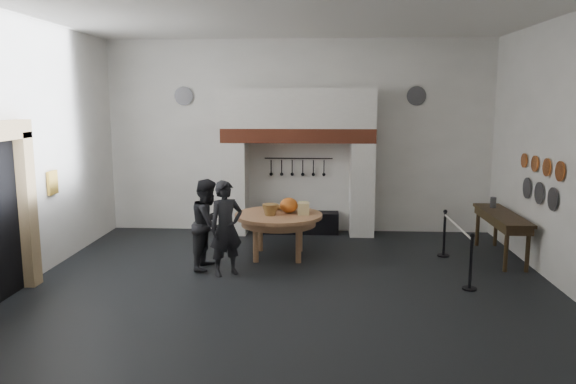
# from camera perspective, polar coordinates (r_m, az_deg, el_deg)

# --- Properties ---
(floor) EXTENTS (9.00, 8.00, 0.02)m
(floor) POSITION_cam_1_polar(r_m,az_deg,el_deg) (9.75, 0.19, -9.29)
(floor) COLOR black
(floor) RESTS_ON ground
(ceiling) EXTENTS (9.00, 8.00, 0.02)m
(ceiling) POSITION_cam_1_polar(r_m,az_deg,el_deg) (9.33, 0.20, 17.88)
(ceiling) COLOR silver
(ceiling) RESTS_ON wall_back
(wall_back) EXTENTS (9.00, 0.02, 4.50)m
(wall_back) POSITION_cam_1_polar(r_m,az_deg,el_deg) (13.26, 1.10, 5.63)
(wall_back) COLOR white
(wall_back) RESTS_ON floor
(wall_front) EXTENTS (9.00, 0.02, 4.50)m
(wall_front) POSITION_cam_1_polar(r_m,az_deg,el_deg) (5.31, -2.05, -0.09)
(wall_front) COLOR white
(wall_front) RESTS_ON floor
(wall_left) EXTENTS (0.02, 8.00, 4.50)m
(wall_left) POSITION_cam_1_polar(r_m,az_deg,el_deg) (10.51, -25.16, 3.74)
(wall_left) COLOR white
(wall_left) RESTS_ON floor
(wall_right) EXTENTS (0.02, 8.00, 4.50)m
(wall_right) POSITION_cam_1_polar(r_m,az_deg,el_deg) (10.10, 26.68, 3.44)
(wall_right) COLOR white
(wall_right) RESTS_ON floor
(chimney_pier_left) EXTENTS (0.55, 0.70, 2.15)m
(chimney_pier_left) POSITION_cam_1_polar(r_m,az_deg,el_deg) (13.18, -5.39, 0.42)
(chimney_pier_left) COLOR silver
(chimney_pier_left) RESTS_ON floor
(chimney_pier_right) EXTENTS (0.55, 0.70, 2.15)m
(chimney_pier_right) POSITION_cam_1_polar(r_m,az_deg,el_deg) (13.07, 7.50, 0.31)
(chimney_pier_right) COLOR silver
(chimney_pier_right) RESTS_ON floor
(hearth_brick_band) EXTENTS (3.50, 0.72, 0.32)m
(hearth_brick_band) POSITION_cam_1_polar(r_m,az_deg,el_deg) (12.90, 1.04, 5.79)
(hearth_brick_band) COLOR #9E442B
(hearth_brick_band) RESTS_ON chimney_pier_left
(chimney_hood) EXTENTS (3.50, 0.70, 0.90)m
(chimney_hood) POSITION_cam_1_polar(r_m,az_deg,el_deg) (12.88, 1.05, 8.50)
(chimney_hood) COLOR silver
(chimney_hood) RESTS_ON hearth_brick_band
(iron_range) EXTENTS (1.90, 0.45, 0.50)m
(iron_range) POSITION_cam_1_polar(r_m,az_deg,el_deg) (13.26, 1.03, -3.11)
(iron_range) COLOR black
(iron_range) RESTS_ON floor
(utensil_rail) EXTENTS (1.60, 0.02, 0.02)m
(utensil_rail) POSITION_cam_1_polar(r_m,az_deg,el_deg) (13.22, 1.08, 3.44)
(utensil_rail) COLOR black
(utensil_rail) RESTS_ON wall_back
(door_jamb_far) EXTENTS (0.22, 0.30, 2.60)m
(door_jamb_far) POSITION_cam_1_polar(r_m,az_deg,el_deg) (10.32, -24.99, -1.67)
(door_jamb_far) COLOR tan
(door_jamb_far) RESTS_ON floor
(wall_plaque) EXTENTS (0.05, 0.34, 0.44)m
(wall_plaque) POSITION_cam_1_polar(r_m,az_deg,el_deg) (11.27, -22.80, 0.89)
(wall_plaque) COLOR gold
(wall_plaque) RESTS_ON wall_left
(work_table) EXTENTS (2.06, 2.06, 0.07)m
(work_table) POSITION_cam_1_polar(r_m,az_deg,el_deg) (11.16, -0.97, -2.41)
(work_table) COLOR tan
(work_table) RESTS_ON floor
(pumpkin) EXTENTS (0.36, 0.36, 0.31)m
(pumpkin) POSITION_cam_1_polar(r_m,az_deg,el_deg) (11.21, 0.08, -1.36)
(pumpkin) COLOR #CF5A1D
(pumpkin) RESTS_ON work_table
(cheese_block_big) EXTENTS (0.22, 0.22, 0.24)m
(cheese_block_big) POSITION_cam_1_polar(r_m,az_deg,el_deg) (11.05, 1.60, -1.70)
(cheese_block_big) COLOR #D7C181
(cheese_block_big) RESTS_ON work_table
(cheese_block_small) EXTENTS (0.18, 0.18, 0.20)m
(cheese_block_small) POSITION_cam_1_polar(r_m,az_deg,el_deg) (11.35, 1.54, -1.51)
(cheese_block_small) COLOR #D1D07D
(cheese_block_small) RESTS_ON work_table
(wicker_basket) EXTENTS (0.38, 0.38, 0.22)m
(wicker_basket) POSITION_cam_1_polar(r_m,az_deg,el_deg) (11.00, -1.81, -1.82)
(wicker_basket) COLOR olive
(wicker_basket) RESTS_ON work_table
(bread_loaf) EXTENTS (0.31, 0.18, 0.13)m
(bread_loaf) POSITION_cam_1_polar(r_m,az_deg,el_deg) (11.49, -1.34, -1.56)
(bread_loaf) COLOR #A16A39
(bread_loaf) RESTS_ON work_table
(visitor_near) EXTENTS (0.75, 0.68, 1.71)m
(visitor_near) POSITION_cam_1_polar(r_m,az_deg,el_deg) (10.07, -6.31, -3.68)
(visitor_near) COLOR black
(visitor_near) RESTS_ON floor
(visitor_far) EXTENTS (0.74, 0.89, 1.68)m
(visitor_far) POSITION_cam_1_polar(r_m,az_deg,el_deg) (10.53, -8.10, -3.22)
(visitor_far) COLOR black
(visitor_far) RESTS_ON floor
(side_table) EXTENTS (0.55, 2.20, 0.06)m
(side_table) POSITION_cam_1_polar(r_m,az_deg,el_deg) (11.85, 20.91, -2.19)
(side_table) COLOR #362813
(side_table) RESTS_ON floor
(pewter_jug) EXTENTS (0.12, 0.12, 0.22)m
(pewter_jug) POSITION_cam_1_polar(r_m,az_deg,el_deg) (12.39, 20.12, -1.00)
(pewter_jug) COLOR #46454A
(pewter_jug) RESTS_ON side_table
(copper_pan_a) EXTENTS (0.03, 0.34, 0.34)m
(copper_pan_a) POSITION_cam_1_polar(r_m,az_deg,el_deg) (10.29, 25.92, 1.90)
(copper_pan_a) COLOR #C6662D
(copper_pan_a) RESTS_ON wall_right
(copper_pan_b) EXTENTS (0.03, 0.32, 0.32)m
(copper_pan_b) POSITION_cam_1_polar(r_m,az_deg,el_deg) (10.80, 24.80, 2.29)
(copper_pan_b) COLOR #C6662D
(copper_pan_b) RESTS_ON wall_right
(copper_pan_c) EXTENTS (0.03, 0.30, 0.30)m
(copper_pan_c) POSITION_cam_1_polar(r_m,az_deg,el_deg) (11.31, 23.79, 2.65)
(copper_pan_c) COLOR #C6662D
(copper_pan_c) RESTS_ON wall_right
(copper_pan_d) EXTENTS (0.03, 0.28, 0.28)m
(copper_pan_d) POSITION_cam_1_polar(r_m,az_deg,el_deg) (11.82, 22.87, 2.97)
(copper_pan_d) COLOR #C6662D
(copper_pan_d) RESTS_ON wall_right
(pewter_plate_left) EXTENTS (0.03, 0.40, 0.40)m
(pewter_plate_left) POSITION_cam_1_polar(r_m,az_deg,el_deg) (10.54, 25.31, -0.64)
(pewter_plate_left) COLOR #4C4C51
(pewter_plate_left) RESTS_ON wall_right
(pewter_plate_mid) EXTENTS (0.03, 0.40, 0.40)m
(pewter_plate_mid) POSITION_cam_1_polar(r_m,az_deg,el_deg) (11.09, 24.16, -0.11)
(pewter_plate_mid) COLOR #4C4C51
(pewter_plate_mid) RESTS_ON wall_right
(pewter_plate_right) EXTENTS (0.03, 0.40, 0.40)m
(pewter_plate_right) POSITION_cam_1_polar(r_m,az_deg,el_deg) (11.65, 23.12, 0.38)
(pewter_plate_right) COLOR #4C4C51
(pewter_plate_right) RESTS_ON wall_right
(pewter_plate_back_left) EXTENTS (0.44, 0.03, 0.44)m
(pewter_plate_back_left) POSITION_cam_1_polar(r_m,az_deg,el_deg) (13.56, -10.54, 9.57)
(pewter_plate_back_left) COLOR #4C4C51
(pewter_plate_back_left) RESTS_ON wall_back
(pewter_plate_back_right) EXTENTS (0.44, 0.03, 0.44)m
(pewter_plate_back_right) POSITION_cam_1_polar(r_m,az_deg,el_deg) (13.36, 12.92, 9.50)
(pewter_plate_back_right) COLOR #4C4C51
(pewter_plate_back_right) RESTS_ON wall_back
(barrier_post_near) EXTENTS (0.05, 0.05, 0.90)m
(barrier_post_near) POSITION_cam_1_polar(r_m,az_deg,el_deg) (9.80, 18.08, -6.91)
(barrier_post_near) COLOR black
(barrier_post_near) RESTS_ON floor
(barrier_post_far) EXTENTS (0.05, 0.05, 0.90)m
(barrier_post_far) POSITION_cam_1_polar(r_m,az_deg,el_deg) (11.68, 15.59, -4.18)
(barrier_post_far) COLOR black
(barrier_post_far) RESTS_ON floor
(barrier_rope) EXTENTS (0.04, 2.00, 0.04)m
(barrier_rope) POSITION_cam_1_polar(r_m,az_deg,el_deg) (10.64, 16.83, -3.34)
(barrier_rope) COLOR silver
(barrier_rope) RESTS_ON barrier_post_near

